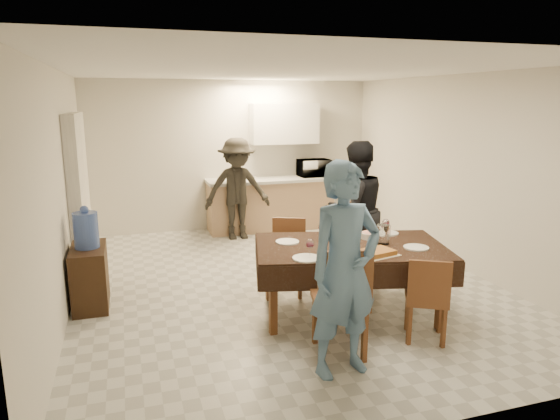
# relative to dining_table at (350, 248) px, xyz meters

# --- Properties ---
(floor) EXTENTS (5.00, 6.00, 0.02)m
(floor) POSITION_rel_dining_table_xyz_m (-0.38, 1.07, -0.73)
(floor) COLOR silver
(floor) RESTS_ON ground
(ceiling) EXTENTS (5.00, 6.00, 0.02)m
(ceiling) POSITION_rel_dining_table_xyz_m (-0.38, 1.07, 1.87)
(ceiling) COLOR white
(ceiling) RESTS_ON wall_back
(wall_back) EXTENTS (5.00, 0.02, 2.60)m
(wall_back) POSITION_rel_dining_table_xyz_m (-0.38, 4.07, 0.57)
(wall_back) COLOR silver
(wall_back) RESTS_ON floor
(wall_front) EXTENTS (5.00, 0.02, 2.60)m
(wall_front) POSITION_rel_dining_table_xyz_m (-0.38, -1.93, 0.57)
(wall_front) COLOR silver
(wall_front) RESTS_ON floor
(wall_left) EXTENTS (0.02, 6.00, 2.60)m
(wall_left) POSITION_rel_dining_table_xyz_m (-2.88, 1.07, 0.57)
(wall_left) COLOR silver
(wall_left) RESTS_ON floor
(wall_right) EXTENTS (0.02, 6.00, 2.60)m
(wall_right) POSITION_rel_dining_table_xyz_m (2.12, 1.07, 0.57)
(wall_right) COLOR silver
(wall_right) RESTS_ON floor
(stub_partition) EXTENTS (0.15, 1.40, 2.10)m
(stub_partition) POSITION_rel_dining_table_xyz_m (-2.80, 2.27, 0.32)
(stub_partition) COLOR silver
(stub_partition) RESTS_ON floor
(kitchen_base_cabinet) EXTENTS (2.20, 0.60, 0.86)m
(kitchen_base_cabinet) POSITION_rel_dining_table_xyz_m (0.22, 3.75, -0.30)
(kitchen_base_cabinet) COLOR tan
(kitchen_base_cabinet) RESTS_ON floor
(kitchen_worktop) EXTENTS (2.24, 0.64, 0.05)m
(kitchen_worktop) POSITION_rel_dining_table_xyz_m (0.22, 3.75, 0.15)
(kitchen_worktop) COLOR #B9B9B4
(kitchen_worktop) RESTS_ON kitchen_base_cabinet
(upper_cabinet) EXTENTS (1.20, 0.34, 0.70)m
(upper_cabinet) POSITION_rel_dining_table_xyz_m (0.52, 3.89, 1.12)
(upper_cabinet) COLOR white
(upper_cabinet) RESTS_ON wall_back
(dining_table) EXTENTS (2.18, 1.57, 0.77)m
(dining_table) POSITION_rel_dining_table_xyz_m (0.00, 0.00, 0.00)
(dining_table) COLOR black
(dining_table) RESTS_ON floor
(chair_near_left) EXTENTS (0.56, 0.57, 0.56)m
(chair_near_left) POSITION_rel_dining_table_xyz_m (-0.45, -0.85, -0.10)
(chair_near_left) COLOR brown
(chair_near_left) RESTS_ON floor
(chair_near_right) EXTENTS (0.52, 0.54, 0.46)m
(chair_near_right) POSITION_rel_dining_table_xyz_m (0.45, -0.83, -0.22)
(chair_near_right) COLOR brown
(chair_near_right) RESTS_ON floor
(chair_far_left) EXTENTS (0.53, 0.54, 0.48)m
(chair_far_left) POSITION_rel_dining_table_xyz_m (-0.45, 0.67, -0.19)
(chair_far_left) COLOR brown
(chair_far_left) RESTS_ON floor
(chair_far_right) EXTENTS (0.59, 0.60, 0.55)m
(chair_far_right) POSITION_rel_dining_table_xyz_m (0.45, 0.65, -0.11)
(chair_far_right) COLOR brown
(chair_far_right) RESTS_ON floor
(console) EXTENTS (0.37, 0.73, 0.68)m
(console) POSITION_rel_dining_table_xyz_m (-2.66, 1.06, -0.39)
(console) COLOR #322010
(console) RESTS_ON floor
(water_jug) EXTENTS (0.26, 0.26, 0.39)m
(water_jug) POSITION_rel_dining_table_xyz_m (-2.66, 1.06, 0.14)
(water_jug) COLOR #4968C3
(water_jug) RESTS_ON console
(wine_bottle) EXTENTS (0.08, 0.08, 0.32)m
(wine_bottle) POSITION_rel_dining_table_xyz_m (-0.05, 0.05, 0.20)
(wine_bottle) COLOR black
(wine_bottle) RESTS_ON dining_table
(water_pitcher) EXTENTS (0.13, 0.13, 0.21)m
(water_pitcher) POSITION_rel_dining_table_xyz_m (0.35, -0.05, 0.14)
(water_pitcher) COLOR white
(water_pitcher) RESTS_ON dining_table
(savoury_tart) EXTENTS (0.46, 0.38, 0.05)m
(savoury_tart) POSITION_rel_dining_table_xyz_m (0.10, -0.38, 0.06)
(savoury_tart) COLOR #B57B35
(savoury_tart) RESTS_ON dining_table
(salad_bowl) EXTENTS (0.17, 0.17, 0.07)m
(salad_bowl) POSITION_rel_dining_table_xyz_m (0.30, 0.18, 0.07)
(salad_bowl) COLOR white
(salad_bowl) RESTS_ON dining_table
(mushroom_dish) EXTENTS (0.21, 0.21, 0.04)m
(mushroom_dish) POSITION_rel_dining_table_xyz_m (-0.05, 0.28, 0.05)
(mushroom_dish) COLOR white
(mushroom_dish) RESTS_ON dining_table
(wine_glass_a) EXTENTS (0.08, 0.08, 0.19)m
(wine_glass_a) POSITION_rel_dining_table_xyz_m (-0.55, -0.25, 0.13)
(wine_glass_a) COLOR white
(wine_glass_a) RESTS_ON dining_table
(wine_glass_b) EXTENTS (0.08, 0.08, 0.19)m
(wine_glass_b) POSITION_rel_dining_table_xyz_m (0.55, 0.25, 0.13)
(wine_glass_b) COLOR white
(wine_glass_b) RESTS_ON dining_table
(wine_glass_c) EXTENTS (0.08, 0.08, 0.19)m
(wine_glass_c) POSITION_rel_dining_table_xyz_m (-0.20, 0.30, 0.13)
(wine_glass_c) COLOR white
(wine_glass_c) RESTS_ON dining_table
(plate_near_left) EXTENTS (0.28, 0.28, 0.02)m
(plate_near_left) POSITION_rel_dining_table_xyz_m (-0.60, -0.30, 0.04)
(plate_near_left) COLOR white
(plate_near_left) RESTS_ON dining_table
(plate_near_right) EXTENTS (0.26, 0.26, 0.01)m
(plate_near_right) POSITION_rel_dining_table_xyz_m (0.60, -0.30, 0.04)
(plate_near_right) COLOR white
(plate_near_right) RESTS_ON dining_table
(plate_far_left) EXTENTS (0.25, 0.25, 0.01)m
(plate_far_left) POSITION_rel_dining_table_xyz_m (-0.60, 0.30, 0.04)
(plate_far_left) COLOR white
(plate_far_left) RESTS_ON dining_table
(plate_far_right) EXTENTS (0.25, 0.25, 0.01)m
(plate_far_right) POSITION_rel_dining_table_xyz_m (0.60, 0.30, 0.04)
(plate_far_right) COLOR white
(plate_far_right) RESTS_ON dining_table
(microwave) EXTENTS (0.55, 0.37, 0.31)m
(microwave) POSITION_rel_dining_table_xyz_m (1.04, 3.75, 0.33)
(microwave) COLOR white
(microwave) RESTS_ON kitchen_worktop
(person_near) EXTENTS (0.72, 0.53, 1.80)m
(person_near) POSITION_rel_dining_table_xyz_m (-0.55, -1.05, 0.17)
(person_near) COLOR #5579A0
(person_near) RESTS_ON floor
(person_far) EXTENTS (0.96, 0.81, 1.77)m
(person_far) POSITION_rel_dining_table_xyz_m (0.55, 1.05, 0.15)
(person_far) COLOR black
(person_far) RESTS_ON floor
(person_kitchen) EXTENTS (1.08, 0.62, 1.67)m
(person_kitchen) POSITION_rel_dining_table_xyz_m (-0.48, 3.30, 0.10)
(person_kitchen) COLOR black
(person_kitchen) RESTS_ON floor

